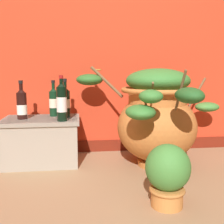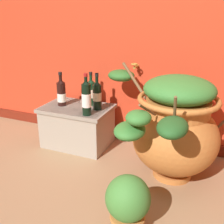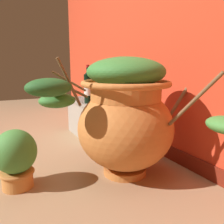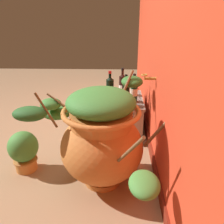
{
  "view_description": "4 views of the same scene",
  "coord_description": "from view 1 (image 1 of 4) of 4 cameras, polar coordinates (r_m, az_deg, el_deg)",
  "views": [
    {
      "loc": [
        -0.25,
        -1.37,
        0.74
      ],
      "look_at": [
        0.02,
        0.82,
        0.41
      ],
      "focal_mm": 43.94,
      "sensor_mm": 36.0,
      "label": 1
    },
    {
      "loc": [
        0.61,
        -1.13,
        1.17
      ],
      "look_at": [
        -0.21,
        0.83,
        0.37
      ],
      "focal_mm": 43.41,
      "sensor_mm": 36.0,
      "label": 2
    },
    {
      "loc": [
        1.61,
        -0.07,
        0.71
      ],
      "look_at": [
        -0.16,
        0.83,
        0.31
      ],
      "focal_mm": 37.65,
      "sensor_mm": 36.0,
      "label": 3
    },
    {
      "loc": [
        1.84,
        0.79,
        1.24
      ],
      "look_at": [
        0.01,
        0.73,
        0.45
      ],
      "focal_mm": 37.5,
      "sensor_mm": 36.0,
      "label": 4
    }
  ],
  "objects": [
    {
      "name": "ground_plane",
      "position": [
        1.58,
        3.07,
        -19.53
      ],
      "size": [
        7.0,
        7.0,
        0.0
      ],
      "primitive_type": "plane",
      "color": "#9E7A56"
    },
    {
      "name": "back_wall",
      "position": [
        2.64,
        -1.49,
        20.66
      ],
      "size": [
        4.4,
        0.33,
        2.6
      ],
      "color": "red",
      "rests_on": "ground_plane"
    },
    {
      "name": "terracotta_urn",
      "position": [
        2.15,
        9.25,
        -0.72
      ],
      "size": [
        1.26,
        1.24,
        0.78
      ],
      "color": "#C17033",
      "rests_on": "ground_plane"
    },
    {
      "name": "stone_ledge",
      "position": [
        2.29,
        -14.36,
        -5.44
      ],
      "size": [
        0.6,
        0.42,
        0.37
      ],
      "color": "#9E9384",
      "rests_on": "ground_plane"
    },
    {
      "name": "wine_bottle_left",
      "position": [
        2.25,
        -18.27,
        1.61
      ],
      "size": [
        0.08,
        0.08,
        0.3
      ],
      "color": "black",
      "rests_on": "stone_ledge"
    },
    {
      "name": "wine_bottle_middle",
      "position": [
        2.33,
        -12.03,
        2.23
      ],
      "size": [
        0.08,
        0.08,
        0.3
      ],
      "color": "black",
      "rests_on": "stone_ledge"
    },
    {
      "name": "wine_bottle_right",
      "position": [
        2.24,
        -9.68,
        2.2
      ],
      "size": [
        0.08,
        0.08,
        0.31
      ],
      "color": "black",
      "rests_on": "stone_ledge"
    },
    {
      "name": "wine_bottle_back",
      "position": [
        2.08,
        -10.42,
        2.16
      ],
      "size": [
        0.08,
        0.08,
        0.34
      ],
      "color": "black",
      "rests_on": "stone_ledge"
    },
    {
      "name": "potted_shrub",
      "position": [
        1.56,
        11.51,
        -12.38
      ],
      "size": [
        0.25,
        0.24,
        0.35
      ],
      "color": "#CC7F3D",
      "rests_on": "ground_plane"
    }
  ]
}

